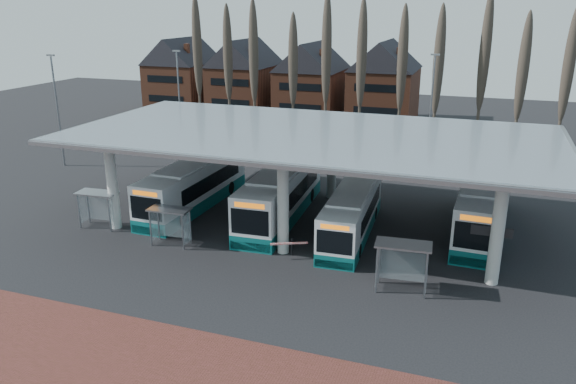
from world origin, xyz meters
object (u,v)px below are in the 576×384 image
(bus_2, at_px, (352,213))
(bus_3, at_px, (482,205))
(shelter_2, at_px, (403,256))
(bus_0, at_px, (194,185))
(shelter_1, at_px, (171,218))
(bus_1, at_px, (281,194))
(shelter_0, at_px, (99,201))

(bus_2, xyz_separation_m, bus_3, (7.95, 3.73, 0.23))
(bus_3, bearing_deg, shelter_2, -107.88)
(bus_3, xyz_separation_m, shelter_2, (-3.72, -10.28, 0.27))
(bus_0, height_order, shelter_1, bus_0)
(shelter_1, relative_size, shelter_2, 0.89)
(bus_1, relative_size, bus_2, 1.16)
(bus_3, relative_size, shelter_0, 4.64)
(bus_3, bearing_deg, bus_2, -152.87)
(bus_1, xyz_separation_m, bus_3, (13.41, 2.20, -0.00))
(bus_3, distance_m, shelter_2, 10.94)
(bus_0, distance_m, bus_3, 20.38)
(bus_1, bearing_deg, shelter_0, -154.72)
(shelter_0, relative_size, shelter_2, 0.93)
(bus_1, bearing_deg, shelter_1, -128.18)
(bus_3, relative_size, shelter_2, 4.31)
(bus_3, height_order, shelter_0, bus_3)
(shelter_2, bearing_deg, bus_3, 65.57)
(bus_3, bearing_deg, shelter_0, -159.57)
(bus_1, distance_m, shelter_2, 12.62)
(bus_2, height_order, shelter_2, bus_2)
(bus_0, bearing_deg, shelter_1, -72.33)
(bus_2, distance_m, shelter_2, 7.82)
(shelter_2, bearing_deg, bus_2, 118.27)
(shelter_2, bearing_deg, bus_1, 135.65)
(shelter_1, bearing_deg, bus_0, 103.49)
(bus_2, relative_size, bus_3, 0.86)
(bus_0, xyz_separation_m, shelter_0, (-4.05, -5.81, 0.20))
(shelter_0, xyz_separation_m, shelter_1, (6.08, -0.96, -0.07))
(bus_1, distance_m, shelter_1, 8.38)
(bus_0, height_order, shelter_0, bus_0)
(bus_1, relative_size, shelter_2, 4.33)
(shelter_0, bearing_deg, bus_3, 14.00)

